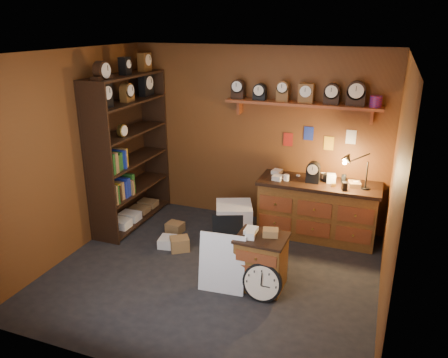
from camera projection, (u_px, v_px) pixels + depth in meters
floor at (213, 272)px, 5.57m from camera, size 4.00×4.00×0.00m
room_shell at (219, 140)px, 5.07m from camera, size 4.02×3.62×2.71m
shelving_unit at (127, 145)px, 6.60m from camera, size 0.47×1.60×2.58m
workbench at (318, 206)px, 6.36m from camera, size 1.72×0.66×1.36m
low_cabinet at (261, 259)px, 5.16m from camera, size 0.59×0.51×0.75m
big_round_clock at (262, 282)px, 4.95m from camera, size 0.46×0.16×0.46m
white_panel at (222, 290)px, 5.20m from camera, size 0.56×0.20×0.73m
mini_fridge at (234, 221)px, 6.37m from camera, size 0.66×0.68×0.53m
floor_box_a at (175, 227)px, 6.61m from camera, size 0.26×0.23×0.15m
floor_box_b at (167, 242)px, 6.20m from camera, size 0.26×0.30×0.13m
floor_box_c at (180, 244)px, 6.08m from camera, size 0.33×0.32×0.19m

